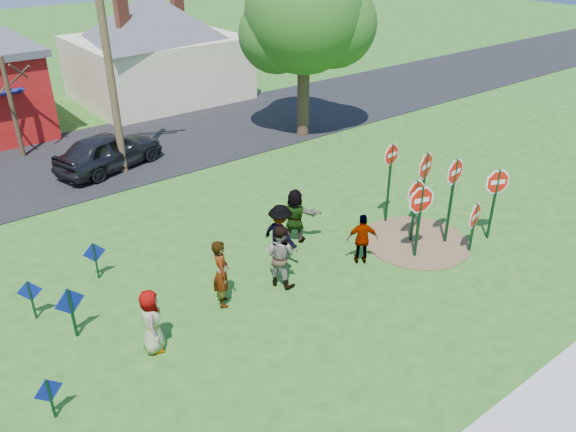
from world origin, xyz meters
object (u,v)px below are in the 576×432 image
at_px(person_b, 222,273).
at_px(leafy_tree, 307,20).
at_px(stop_sign_c, 454,182).
at_px(suv, 109,151).
at_px(stop_sign_b, 391,163).
at_px(stop_sign_d, 425,172).
at_px(stop_sign_a, 421,206).
at_px(utility_pole, 106,44).
at_px(person_a, 151,321).

xyz_separation_m(person_b, leafy_tree, (9.65, 8.56, 4.02)).
height_order(stop_sign_c, suv, stop_sign_c).
height_order(stop_sign_b, stop_sign_d, stop_sign_b).
distance_m(stop_sign_a, stop_sign_d, 1.76).
height_order(stop_sign_c, utility_pole, utility_pole).
bearing_deg(stop_sign_a, utility_pole, 125.07).
distance_m(stop_sign_b, leafy_tree, 9.14).
relative_size(stop_sign_a, suv, 0.55).
xyz_separation_m(stop_sign_c, person_a, (-9.00, 0.96, -1.21)).
relative_size(stop_sign_b, leafy_tree, 0.36).
bearing_deg(stop_sign_a, stop_sign_c, 13.69).
bearing_deg(leafy_tree, person_a, -142.40).
distance_m(suv, leafy_tree, 9.58).
height_order(stop_sign_b, stop_sign_c, stop_sign_c).
relative_size(stop_sign_b, suv, 0.65).
height_order(stop_sign_a, stop_sign_b, stop_sign_b).
distance_m(stop_sign_c, suv, 12.91).
bearing_deg(person_a, leafy_tree, -28.85).
relative_size(stop_sign_a, stop_sign_b, 0.85).
bearing_deg(person_a, utility_pole, 3.90).
height_order(stop_sign_b, utility_pole, utility_pole).
bearing_deg(stop_sign_a, person_a, -172.58).
bearing_deg(stop_sign_a, stop_sign_b, 80.43).
bearing_deg(stop_sign_b, stop_sign_c, -83.09).
bearing_deg(stop_sign_b, suv, 112.85).
relative_size(stop_sign_a, person_b, 1.30).
distance_m(stop_sign_a, person_b, 5.77).
height_order(stop_sign_a, leafy_tree, leafy_tree).
bearing_deg(suv, stop_sign_a, -175.78).
xyz_separation_m(person_a, leafy_tree, (11.78, 9.07, 4.15)).
height_order(stop_sign_d, suv, stop_sign_d).
distance_m(stop_sign_d, utility_pole, 11.65).
xyz_separation_m(stop_sign_a, stop_sign_c, (1.34, -0.02, 0.37)).
distance_m(stop_sign_c, stop_sign_d, 1.07).
height_order(person_a, suv, person_a).
height_order(stop_sign_c, leafy_tree, leafy_tree).
xyz_separation_m(stop_sign_a, stop_sign_b, (0.88, 1.97, 0.42)).
bearing_deg(suv, utility_pole, -170.54).
bearing_deg(person_b, stop_sign_d, -67.44).
bearing_deg(utility_pole, leafy_tree, -6.25).
bearing_deg(stop_sign_d, stop_sign_b, 105.29).
distance_m(person_a, utility_pole, 11.32).
relative_size(stop_sign_b, person_a, 1.78).
bearing_deg(stop_sign_c, stop_sign_b, 97.47).
distance_m(stop_sign_d, person_b, 7.01).
distance_m(person_a, person_b, 2.19).
bearing_deg(stop_sign_c, stop_sign_a, 173.69).
relative_size(utility_pole, leafy_tree, 1.19).
bearing_deg(stop_sign_b, person_a, -179.26).
xyz_separation_m(suv, leafy_tree, (8.50, -1.47, 4.16)).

